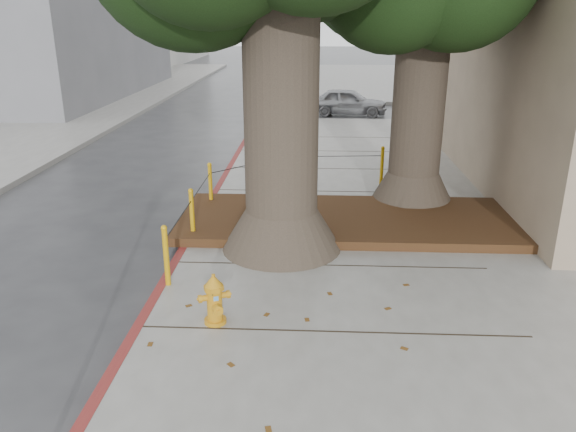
# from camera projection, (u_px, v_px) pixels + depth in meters

# --- Properties ---
(ground) EXTENTS (140.00, 140.00, 0.00)m
(ground) POSITION_uv_depth(u_px,v_px,m) (292.00, 341.00, 7.19)
(ground) COLOR #28282B
(ground) RESTS_ON ground
(sidewalk_far) EXTENTS (16.00, 20.00, 0.15)m
(sidewalk_far) POSITION_uv_depth(u_px,v_px,m) (409.00, 80.00, 35.06)
(sidewalk_far) COLOR slate
(sidewalk_far) RESTS_ON ground
(curb_red) EXTENTS (0.14, 26.00, 0.16)m
(curb_red) POSITION_uv_depth(u_px,v_px,m) (182.00, 254.00, 9.60)
(curb_red) COLOR maroon
(curb_red) RESTS_ON ground
(planter_bed) EXTENTS (6.40, 2.60, 0.16)m
(planter_bed) POSITION_uv_depth(u_px,v_px,m) (348.00, 220.00, 10.73)
(planter_bed) COLOR black
(planter_bed) RESTS_ON sidewalk_main
(bollard_ring) EXTENTS (3.79, 5.39, 0.95)m
(bollard_ring) POSITION_uv_depth(u_px,v_px,m) (258.00, 190.00, 11.11)
(bollard_ring) COLOR #D2980B
(bollard_ring) RESTS_ON sidewalk_main
(fire_hydrant) EXTENTS (0.38, 0.38, 0.69)m
(fire_hydrant) POSITION_uv_depth(u_px,v_px,m) (214.00, 299.00, 7.20)
(fire_hydrant) COLOR orange
(fire_hydrant) RESTS_ON sidewalk_main
(car_silver) EXTENTS (3.37, 1.69, 1.10)m
(car_silver) POSITION_uv_depth(u_px,v_px,m) (348.00, 102.00, 23.06)
(car_silver) COLOR #9C9DA1
(car_silver) RESTS_ON ground
(car_dark) EXTENTS (1.96, 4.44, 1.27)m
(car_dark) POSITION_uv_depth(u_px,v_px,m) (38.00, 92.00, 25.36)
(car_dark) COLOR black
(car_dark) RESTS_ON ground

